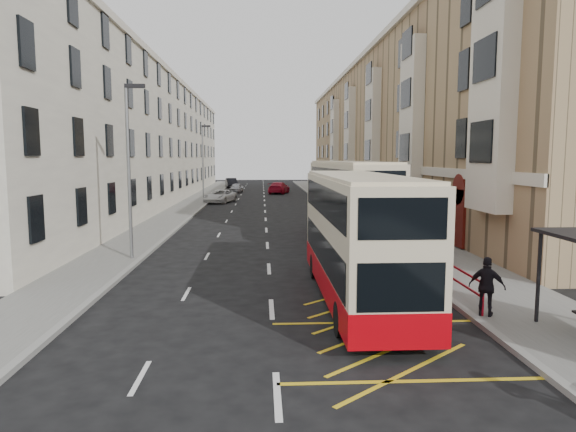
{
  "coord_description": "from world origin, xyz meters",
  "views": [
    {
      "loc": [
        -0.29,
        -12.0,
        4.84
      ],
      "look_at": [
        0.67,
        6.86,
        2.68
      ],
      "focal_mm": 32.0,
      "sensor_mm": 36.0,
      "label": 1
    }
  ],
  "objects": [
    {
      "name": "kerb_right",
      "position": [
        6.0,
        30.0,
        0.07
      ],
      "size": [
        0.25,
        120.0,
        0.15
      ],
      "primitive_type": "cube",
      "color": "gray",
      "rests_on": "ground"
    },
    {
      "name": "pedestrian_far",
      "position": [
        6.35,
        2.5,
        1.04
      ],
      "size": [
        1.11,
        0.92,
        1.77
      ],
      "primitive_type": "imported",
      "rotation": [
        0.0,
        0.0,
        2.59
      ],
      "color": "black",
      "rests_on": "pavement_right"
    },
    {
      "name": "terrace_left",
      "position": [
        -13.43,
        45.5,
        6.52
      ],
      "size": [
        9.18,
        79.0,
        13.25
      ],
      "color": "beige",
      "rests_on": "ground"
    },
    {
      "name": "terrace_right",
      "position": [
        14.88,
        45.38,
        7.52
      ],
      "size": [
        10.75,
        79.0,
        15.25
      ],
      "color": "#9C815B",
      "rests_on": "ground"
    },
    {
      "name": "pavement_left",
      "position": [
        -7.5,
        30.0,
        0.07
      ],
      "size": [
        3.0,
        120.0,
        0.15
      ],
      "primitive_type": "cube",
      "color": "#61615C",
      "rests_on": "ground"
    },
    {
      "name": "street_lamp_near",
      "position": [
        -6.35,
        12.0,
        4.64
      ],
      "size": [
        0.93,
        0.18,
        8.0
      ],
      "color": "gray",
      "rests_on": "pavement_left"
    },
    {
      "name": "kerb_left",
      "position": [
        -6.0,
        30.0,
        0.07
      ],
      "size": [
        0.25,
        120.0,
        0.15
      ],
      "primitive_type": "cube",
      "color": "gray",
      "rests_on": "ground"
    },
    {
      "name": "car_silver",
      "position": [
        -3.8,
        59.12,
        0.65
      ],
      "size": [
        2.08,
        3.99,
        1.3
      ],
      "primitive_type": "imported",
      "rotation": [
        0.0,
        0.0,
        -0.15
      ],
      "color": "#A8AAB0",
      "rests_on": "ground"
    },
    {
      "name": "white_van",
      "position": [
        -4.74,
        43.11,
        0.69
      ],
      "size": [
        3.68,
        5.46,
        1.39
      ],
      "primitive_type": "imported",
      "rotation": [
        0.0,
        0.0,
        -0.3
      ],
      "color": "silver",
      "rests_on": "ground"
    },
    {
      "name": "guard_railing",
      "position": [
        6.25,
        5.75,
        0.86
      ],
      "size": [
        0.06,
        6.56,
        1.01
      ],
      "color": "#AF0C1C",
      "rests_on": "pavement_right"
    },
    {
      "name": "double_decker_rear",
      "position": [
        4.68,
        16.5,
        2.35
      ],
      "size": [
        3.44,
        11.73,
        4.62
      ],
      "rotation": [
        0.0,
        0.0,
        0.07
      ],
      "color": "beige",
      "rests_on": "ground"
    },
    {
      "name": "road_markings",
      "position": [
        0.0,
        45.0,
        0.01
      ],
      "size": [
        10.0,
        110.0,
        0.01
      ],
      "primitive_type": null,
      "color": "silver",
      "rests_on": "ground"
    },
    {
      "name": "double_decker_front",
      "position": [
        2.91,
        4.79,
        2.18
      ],
      "size": [
        2.47,
        10.72,
        4.27
      ],
      "rotation": [
        0.0,
        0.0,
        0.0
      ],
      "color": "beige",
      "rests_on": "ground"
    },
    {
      "name": "pavement_right",
      "position": [
        8.0,
        30.0,
        0.07
      ],
      "size": [
        4.0,
        120.0,
        0.15
      ],
      "primitive_type": "cube",
      "color": "#61615C",
      "rests_on": "ground"
    },
    {
      "name": "street_lamp_far",
      "position": [
        -6.35,
        42.0,
        4.64
      ],
      "size": [
        0.93,
        0.18,
        8.0
      ],
      "color": "gray",
      "rests_on": "pavement_left"
    },
    {
      "name": "car_red",
      "position": [
        2.02,
        57.01,
        0.77
      ],
      "size": [
        3.37,
        5.67,
        1.54
      ],
      "primitive_type": "imported",
      "rotation": [
        0.0,
        0.0,
        2.9
      ],
      "color": "#AA0B23",
      "rests_on": "ground"
    },
    {
      "name": "car_dark",
      "position": [
        -5.2,
        71.34,
        0.76
      ],
      "size": [
        2.34,
        4.8,
        1.52
      ],
      "primitive_type": "imported",
      "rotation": [
        0.0,
        0.0,
        0.17
      ],
      "color": "black",
      "rests_on": "ground"
    },
    {
      "name": "ground",
      "position": [
        0.0,
        0.0,
        0.0
      ],
      "size": [
        200.0,
        200.0,
        0.0
      ],
      "primitive_type": "plane",
      "color": "black",
      "rests_on": "ground"
    }
  ]
}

